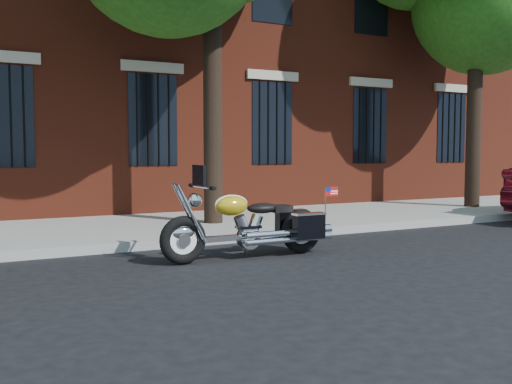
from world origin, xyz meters
TOP-DOWN VIEW (x-y plane):
  - ground at (0.00, 0.00)m, footprint 120.00×120.00m
  - curb at (0.00, 1.38)m, footprint 40.00×0.16m
  - sidewalk at (0.00, 3.26)m, footprint 40.00×3.60m
  - motorcycle at (-0.13, -0.01)m, footprint 2.63×0.76m

SIDE VIEW (x-z plane):
  - ground at x=0.00m, z-range 0.00..0.00m
  - curb at x=0.00m, z-range 0.00..0.15m
  - sidewalk at x=0.00m, z-range 0.00..0.15m
  - motorcycle at x=-0.13m, z-range -0.21..1.11m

